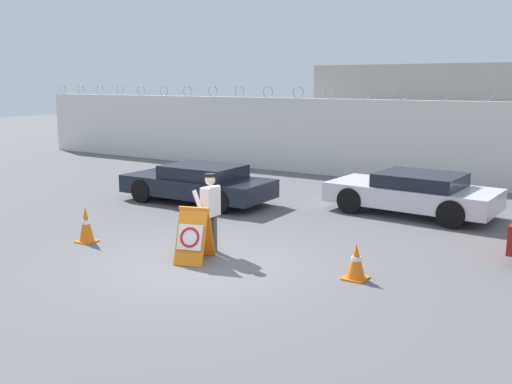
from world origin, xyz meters
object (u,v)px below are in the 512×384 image
at_px(traffic_cone_mid, 86,225).
at_px(barricade_sign, 194,235).
at_px(parked_car_rear_sedan, 413,192).
at_px(traffic_cone_near, 356,262).
at_px(parked_car_front_coupe, 199,183).
at_px(security_guard, 210,210).

bearing_deg(traffic_cone_mid, barricade_sign, 4.08).
height_order(barricade_sign, parked_car_rear_sedan, parked_car_rear_sedan).
height_order(traffic_cone_near, parked_car_rear_sedan, parked_car_rear_sedan).
relative_size(barricade_sign, parked_car_front_coupe, 0.24).
bearing_deg(parked_car_rear_sedan, security_guard, 70.19).
bearing_deg(barricade_sign, security_guard, 79.64).
xyz_separation_m(barricade_sign, security_guard, (-0.08, 0.66, 0.37)).
bearing_deg(parked_car_rear_sedan, barricade_sign, 72.98).
height_order(traffic_cone_near, parked_car_front_coupe, parked_car_front_coupe).
distance_m(security_guard, traffic_cone_near, 3.23).
xyz_separation_m(security_guard, parked_car_rear_sedan, (2.45, 5.68, -0.32)).
xyz_separation_m(barricade_sign, traffic_cone_mid, (-2.85, -0.20, -0.14)).
bearing_deg(traffic_cone_near, barricade_sign, -166.39).
bearing_deg(security_guard, parked_car_rear_sedan, 157.67).
bearing_deg(parked_car_front_coupe, traffic_cone_near, 149.29).
distance_m(traffic_cone_mid, parked_car_front_coupe, 4.67).
xyz_separation_m(security_guard, parked_car_front_coupe, (-3.28, 3.78, -0.33)).
bearing_deg(security_guard, parked_car_front_coupe, -138.03).
bearing_deg(parked_car_front_coupe, traffic_cone_mid, 95.26).
height_order(security_guard, traffic_cone_mid, security_guard).
distance_m(traffic_cone_near, traffic_cone_mid, 6.02).
height_order(barricade_sign, traffic_cone_near, barricade_sign).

